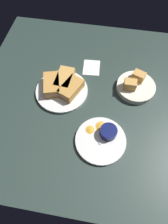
{
  "coord_description": "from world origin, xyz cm",
  "views": [
    {
      "loc": [
        55.35,
        9.35,
        81.17
      ],
      "look_at": [
        11.52,
        1.83,
        3.0
      ],
      "focal_mm": 31.18,
      "sensor_mm": 36.0,
      "label": 1
    }
  ],
  "objects": [
    {
      "name": "ramekin_light_gravy",
      "position": [
        19.85,
        14.02,
        3.63
      ],
      "size": [
        7.53,
        7.53,
        3.77
      ],
      "color": "#0C144C",
      "rests_on": "plate_chips_companion"
    },
    {
      "name": "plate_chips_companion",
      "position": [
        23.2,
        11.23,
        0.8
      ],
      "size": [
        22.34,
        22.34,
        1.6
      ],
      "primitive_type": "cylinder",
      "color": "silver",
      "rests_on": "ground_plane"
    },
    {
      "name": "plantain_chip_scatter",
      "position": [
        18.28,
        11.48,
        1.9
      ],
      "size": [
        9.0,
        15.12,
        0.6
      ],
      "color": "gold",
      "rests_on": "plate_chips_companion"
    },
    {
      "name": "sandwich_half_extra",
      "position": [
        -0.71,
        -16.53,
        4.0
      ],
      "size": [
        14.66,
        10.85,
        4.8
      ],
      "color": "#C68C42",
      "rests_on": "plate_sandwich_main"
    },
    {
      "name": "bread_basket_rear",
      "position": [
        -8.28,
        24.9,
        2.15
      ],
      "size": [
        19.46,
        19.46,
        7.59
      ],
      "color": "silver",
      "rests_on": "ground_plane"
    },
    {
      "name": "sandwich_half_far",
      "position": [
        -5.12,
        -11.02,
        4.0
      ],
      "size": [
        13.74,
        8.55,
        4.8
      ],
      "color": "tan",
      "rests_on": "plate_sandwich_main"
    },
    {
      "name": "sandwich_half_near",
      "position": [
        0.39,
        -6.62,
        4.0
      ],
      "size": [
        14.98,
        12.28,
        4.8
      ],
      "color": "#C68C42",
      "rests_on": "plate_sandwich_main"
    },
    {
      "name": "spoon_by_dark_ramekin",
      "position": [
        -1.29,
        -12.21,
        1.96
      ],
      "size": [
        2.47,
        9.94,
        0.8
      ],
      "color": "silver",
      "rests_on": "plate_sandwich_main"
    },
    {
      "name": "spoon_by_gravy_ramekin",
      "position": [
        18.42,
        11.41,
        1.96
      ],
      "size": [
        9.9,
        2.32,
        0.8
      ],
      "color": "silver",
      "rests_on": "plate_chips_companion"
    },
    {
      "name": "paper_napkin_folded",
      "position": [
        -18.67,
        0.84,
        0.2
      ],
      "size": [
        11.65,
        9.8,
        0.4
      ],
      "primitive_type": "cube",
      "rotation": [
        0.0,
        0.0,
        0.08
      ],
      "color": "white",
      "rests_on": "ground_plane"
    },
    {
      "name": "ground_plane",
      "position": [
        0.0,
        0.0,
        -1.5
      ],
      "size": [
        110.0,
        110.0,
        3.0
      ],
      "primitive_type": "cube",
      "color": "#283833"
    },
    {
      "name": "plate_sandwich_main",
      "position": [
        -0.16,
        -11.57,
        0.8
      ],
      "size": [
        26.26,
        26.26,
        1.6
      ],
      "primitive_type": "cylinder",
      "color": "silver",
      "rests_on": "ground_plane"
    },
    {
      "name": "ramekin_dark_sauce",
      "position": [
        -1.73,
        -17.27,
        3.35
      ],
      "size": [
        6.04,
        6.04,
        3.22
      ],
      "color": "#0C144C",
      "rests_on": "plate_sandwich_main"
    }
  ]
}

